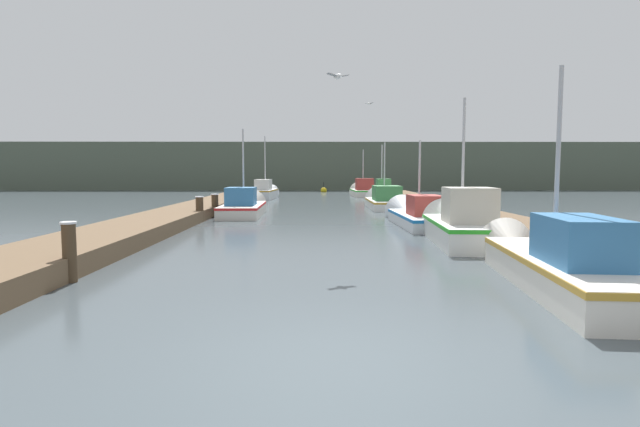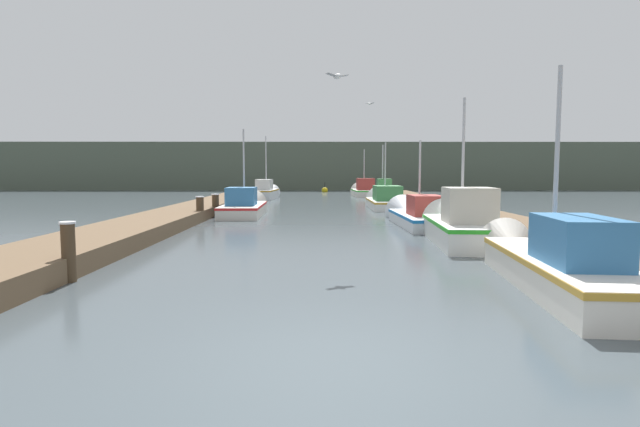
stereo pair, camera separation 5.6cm
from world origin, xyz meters
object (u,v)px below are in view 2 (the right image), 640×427
object	(u,v)px
fishing_boat_1	(460,225)
channel_buoy	(325,190)
fishing_boat_3	(245,206)
mooring_piling_0	(216,205)
mooring_piling_1	(200,209)
fishing_boat_0	(550,261)
seagull_lead	(370,104)
seagull_1	(337,76)
fishing_boat_4	(384,200)
mooring_piling_2	(69,252)
fishing_boat_6	(267,192)
fishing_boat_2	(416,215)
fishing_boat_5	(382,195)
fishing_boat_7	(363,191)

from	to	relation	value
fishing_boat_1	channel_buoy	xyz separation A→B (m)	(-3.42, 34.09, -0.33)
fishing_boat_3	mooring_piling_0	world-z (taller)	fishing_boat_3
fishing_boat_1	mooring_piling_1	bearing A→B (deg)	151.67
fishing_boat_0	mooring_piling_1	bearing A→B (deg)	134.32
seagull_lead	seagull_1	bearing A→B (deg)	-55.75
fishing_boat_1	fishing_boat_4	bearing A→B (deg)	95.82
fishing_boat_0	mooring_piling_2	size ratio (longest dim) A/B	5.43
fishing_boat_4	mooring_piling_0	world-z (taller)	fishing_boat_4
fishing_boat_6	mooring_piling_1	world-z (taller)	fishing_boat_6
fishing_boat_2	fishing_boat_4	size ratio (longest dim) A/B	1.05
fishing_boat_0	seagull_lead	xyz separation A→B (m)	(-1.14, 20.70, 5.56)
fishing_boat_0	fishing_boat_6	world-z (taller)	fishing_boat_6
fishing_boat_4	fishing_boat_5	xyz separation A→B (m)	(0.47, 4.64, 0.06)
fishing_boat_0	fishing_boat_4	distance (m)	19.06
fishing_boat_0	fishing_boat_7	size ratio (longest dim) A/B	1.11
fishing_boat_6	mooring_piling_2	distance (m)	27.94
fishing_boat_2	fishing_boat_0	bearing A→B (deg)	-88.79
fishing_boat_1	fishing_boat_0	bearing A→B (deg)	-85.24
fishing_boat_2	mooring_piling_2	xyz separation A→B (m)	(-8.49, -10.25, 0.23)
fishing_boat_3	fishing_boat_6	distance (m)	13.40
mooring_piling_0	fishing_boat_4	bearing A→B (deg)	33.27
mooring_piling_1	fishing_boat_7	bearing A→B (deg)	67.89
channel_buoy	seagull_1	distance (m)	36.95
mooring_piling_1	seagull_lead	distance (m)	13.48
mooring_piling_2	seagull_1	bearing A→B (deg)	27.67
fishing_boat_5	mooring_piling_0	distance (m)	13.47
fishing_boat_2	mooring_piling_0	size ratio (longest dim) A/B	6.10
fishing_boat_7	fishing_boat_1	bearing A→B (deg)	-91.21
fishing_boat_7	mooring_piling_0	xyz separation A→B (m)	(-8.45, -18.82, 0.10)
fishing_boat_0	mooring_piling_1	size ratio (longest dim) A/B	5.91
fishing_boat_5	fishing_boat_6	xyz separation A→B (m)	(-8.01, 4.45, 0.03)
mooring_piling_1	fishing_boat_3	bearing A→B (deg)	69.41
fishing_boat_1	mooring_piling_2	xyz separation A→B (m)	(-8.81, -5.30, 0.08)
fishing_boat_2	seagull_lead	size ratio (longest dim) A/B	12.95
fishing_boat_3	seagull_lead	world-z (taller)	seagull_lead
channel_buoy	seagull_lead	size ratio (longest dim) A/B	2.26
fishing_boat_2	fishing_boat_6	world-z (taller)	fishing_boat_6
fishing_boat_6	channel_buoy	size ratio (longest dim) A/B	4.96
fishing_boat_5	fishing_boat_7	world-z (taller)	fishing_boat_7
fishing_boat_0	mooring_piling_2	xyz separation A→B (m)	(-8.87, 0.22, 0.14)
fishing_boat_7	fishing_boat_6	bearing A→B (deg)	-152.83
fishing_boat_1	mooring_piling_2	size ratio (longest dim) A/B	4.74
fishing_boat_3	fishing_boat_4	xyz separation A→B (m)	(7.21, 4.30, 0.01)
fishing_boat_7	seagull_lead	size ratio (longest dim) A/B	11.49
mooring_piling_1	seagull_lead	xyz separation A→B (m)	(7.86, 9.49, 5.46)
fishing_boat_7	seagull_1	distance (m)	29.92
fishing_boat_2	fishing_boat_5	xyz separation A→B (m)	(0.40, 13.22, 0.13)
fishing_boat_6	seagull_1	xyz separation A→B (m)	(4.21, -25.25, 3.77)
mooring_piling_1	mooring_piling_2	distance (m)	10.99
mooring_piling_2	mooring_piling_0	bearing A→B (deg)	89.88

